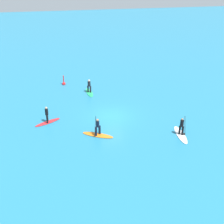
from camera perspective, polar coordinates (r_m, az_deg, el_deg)
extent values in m
plane|color=teal|center=(34.40, 0.00, -0.74)|extent=(120.00, 120.00, 0.00)
ellipsoid|color=#23B266|center=(39.85, -4.00, 3.45)|extent=(1.01, 2.77, 0.07)
cylinder|color=black|center=(39.72, -4.23, 4.06)|extent=(0.21, 0.21, 0.82)
cylinder|color=black|center=(39.62, -3.80, 4.01)|extent=(0.21, 0.21, 0.82)
cylinder|color=black|center=(39.39, -4.05, 4.97)|extent=(0.39, 0.39, 0.58)
sphere|color=beige|center=(39.23, -4.07, 5.53)|extent=(0.28, 0.28, 0.25)
ellipsoid|color=white|center=(31.79, 11.96, -3.92)|extent=(0.81, 3.26, 0.08)
cylinder|color=black|center=(31.57, 11.80, -3.12)|extent=(0.20, 0.20, 0.89)
cylinder|color=black|center=(31.53, 12.30, -3.22)|extent=(0.20, 0.20, 0.89)
cylinder|color=black|center=(31.16, 12.19, -1.95)|extent=(0.33, 0.33, 0.66)
sphere|color=#A37556|center=(30.95, 12.27, -1.25)|extent=(0.20, 0.20, 0.20)
cylinder|color=black|center=(31.22, 12.70, -2.34)|extent=(0.27, 0.05, 2.07)
cube|color=black|center=(31.71, 12.52, -3.86)|extent=(0.20, 0.06, 0.32)
ellipsoid|color=orange|center=(31.08, -2.50, -4.05)|extent=(3.08, 2.02, 0.10)
cylinder|color=black|center=(30.95, -2.20, -3.15)|extent=(0.29, 0.29, 0.87)
cylinder|color=black|center=(30.71, -2.83, -3.43)|extent=(0.29, 0.29, 0.87)
cylinder|color=black|center=(30.46, -2.54, -2.11)|extent=(0.41, 0.41, 0.58)
sphere|color=#A37556|center=(30.25, -2.56, -1.43)|extent=(0.34, 0.34, 0.25)
cylinder|color=black|center=(30.37, -2.97, -2.53)|extent=(0.23, 0.42, 2.01)
cube|color=black|center=(30.87, -2.92, -4.07)|extent=(0.14, 0.21, 0.32)
ellipsoid|color=red|center=(33.82, -11.23, -1.78)|extent=(2.72, 1.92, 0.08)
cylinder|color=black|center=(33.43, -11.32, -1.28)|extent=(0.23, 0.23, 0.83)
cylinder|color=black|center=(33.78, -11.29, -0.95)|extent=(0.23, 0.23, 0.83)
cylinder|color=black|center=(33.26, -11.42, 0.02)|extent=(0.43, 0.43, 0.67)
sphere|color=tan|center=(33.05, -11.49, 0.71)|extent=(0.32, 0.32, 0.23)
sphere|color=red|center=(42.51, -8.46, 4.93)|extent=(0.43, 0.43, 0.43)
cylinder|color=red|center=(42.32, -8.50, 5.56)|extent=(0.11, 0.11, 1.24)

